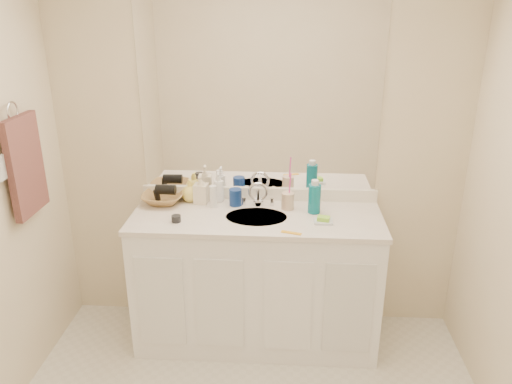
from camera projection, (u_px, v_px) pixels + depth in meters
name	position (u px, v px, depth m)	size (l,w,h in m)	color
wall_back	(259.00, 151.00, 3.16)	(2.60, 0.02, 2.40)	beige
vanity_cabinet	(257.00, 280.00, 3.18)	(1.50, 0.55, 0.85)	white
countertop	(257.00, 217.00, 3.02)	(1.52, 0.57, 0.03)	silver
backsplash	(259.00, 193.00, 3.24)	(1.52, 0.03, 0.08)	white
sink_basin	(256.00, 218.00, 3.00)	(0.37, 0.37, 0.02)	beige
faucet	(258.00, 197.00, 3.14)	(0.02, 0.02, 0.11)	silver
mirror	(259.00, 95.00, 3.02)	(1.48, 0.01, 1.20)	white
blue_mug	(235.00, 197.00, 3.14)	(0.08, 0.08, 0.11)	navy
tan_cup	(288.00, 201.00, 3.09)	(0.08, 0.08, 0.11)	beige
toothbrush	(290.00, 186.00, 3.05)	(0.01, 0.01, 0.18)	#FF43AE
mouthwash_bottle	(314.00, 199.00, 3.02)	(0.08, 0.08, 0.18)	#0A6C7F
soap_dish	(323.00, 221.00, 2.91)	(0.11, 0.09, 0.01)	silver
green_soap	(324.00, 219.00, 2.91)	(0.07, 0.05, 0.03)	#93E137
orange_comb	(291.00, 233.00, 2.78)	(0.12, 0.02, 0.00)	orange
dark_jar	(176.00, 219.00, 2.92)	(0.06, 0.06, 0.04)	black
extra_white_bottle	(213.00, 197.00, 3.11)	(0.04, 0.04, 0.14)	white
soap_bottle_white	(219.00, 187.00, 3.19)	(0.07, 0.07, 0.19)	white
soap_bottle_cream	(201.00, 189.00, 3.17)	(0.09, 0.09, 0.19)	#F5E8C8
soap_bottle_yellow	(190.00, 190.00, 3.20)	(0.11, 0.11, 0.15)	#FCE562
wicker_basket	(163.00, 198.00, 3.19)	(0.26, 0.26, 0.06)	olive
hair_dryer	(166.00, 190.00, 3.17)	(0.06, 0.06, 0.13)	black
towel_ring	(12.00, 111.00, 2.62)	(0.11, 0.11, 0.01)	silver
hand_towel	(26.00, 166.00, 2.72)	(0.04, 0.32, 0.55)	#4A2A27
switch_plate	(0.00, 169.00, 2.52)	(0.01, 0.09, 0.13)	silver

